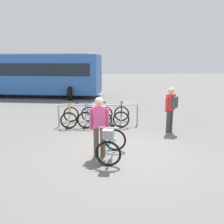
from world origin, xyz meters
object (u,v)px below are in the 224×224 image
object	(u,v)px
pedestrian_with_backpack	(171,107)
featured_bicycle	(111,143)
racked_bike_blue	(87,116)
racked_bike_black	(121,116)
racked_bike_orange	(70,116)
person_with_featured_bike	(99,124)
racked_bike_white	(104,116)
bus_distant	(31,73)

from	to	relation	value
pedestrian_with_backpack	featured_bicycle	bearing A→B (deg)	-139.40
racked_bike_blue	racked_bike_black	size ratio (longest dim) A/B	0.97
racked_bike_orange	racked_bike_blue	distance (m)	0.70
racked_bike_blue	racked_bike_black	xyz separation A→B (m)	(1.40, -0.09, -0.00)
pedestrian_with_backpack	racked_bike_orange	bearing A→B (deg)	159.03
person_with_featured_bike	pedestrian_with_backpack	size ratio (longest dim) A/B	1.00
racked_bike_black	pedestrian_with_backpack	world-z (taller)	pedestrian_with_backpack
racked_bike_white	person_with_featured_bike	size ratio (longest dim) A/B	0.73
featured_bicycle	bus_distant	world-z (taller)	bus_distant
racked_bike_blue	featured_bicycle	distance (m)	3.51
racked_bike_white	bus_distant	distance (m)	9.58
featured_bicycle	bus_distant	size ratio (longest dim) A/B	0.12
bus_distant	racked_bike_orange	bearing A→B (deg)	-69.30
racked_bike_orange	racked_bike_white	size ratio (longest dim) A/B	0.93
pedestrian_with_backpack	bus_distant	world-z (taller)	bus_distant
racked_bike_black	racked_bike_orange	bearing A→B (deg)	176.43
racked_bike_orange	person_with_featured_bike	distance (m)	3.44
racked_bike_orange	racked_bike_black	bearing A→B (deg)	-3.57
racked_bike_black	featured_bicycle	size ratio (longest dim) A/B	0.96
racked_bike_black	pedestrian_with_backpack	xyz separation A→B (m)	(1.59, -1.28, 0.57)
racked_bike_white	person_with_featured_bike	distance (m)	3.26
racked_bike_white	bus_distant	size ratio (longest dim) A/B	0.12
racked_bike_blue	racked_bike_white	xyz separation A→B (m)	(0.70, -0.04, 0.00)
pedestrian_with_backpack	bus_distant	distance (m)	11.84
racked_bike_orange	featured_bicycle	xyz separation A→B (m)	(1.24, -3.51, 0.08)
featured_bicycle	bus_distant	xyz separation A→B (m)	(-4.35, 11.75, 1.30)
racked_bike_blue	racked_bike_white	world-z (taller)	same
person_with_featured_bike	pedestrian_with_backpack	world-z (taller)	same
racked_bike_white	bus_distant	world-z (taller)	bus_distant
person_with_featured_bike	bus_distant	size ratio (longest dim) A/B	0.16
racked_bike_orange	racked_bike_blue	bearing A→B (deg)	-3.57
racked_bike_blue	pedestrian_with_backpack	bearing A→B (deg)	-24.62
racked_bike_black	person_with_featured_bike	xyz separation A→B (m)	(-1.15, -3.14, 0.54)
racked_bike_orange	racked_bike_blue	size ratio (longest dim) A/B	0.95
racked_bike_black	person_with_featured_bike	bearing A→B (deg)	-110.13
featured_bicycle	racked_bike_black	bearing A→B (deg)	75.74
racked_bike_white	bus_distant	xyz separation A→B (m)	(-4.51, 8.33, 1.37)
racked_bike_black	featured_bicycle	bearing A→B (deg)	-104.26
featured_bicycle	person_with_featured_bike	bearing A→B (deg)	140.62
racked_bike_orange	racked_bike_blue	world-z (taller)	same
featured_bicycle	bus_distant	distance (m)	12.60
person_with_featured_bike	bus_distant	xyz separation A→B (m)	(-4.06, 11.51, 0.83)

